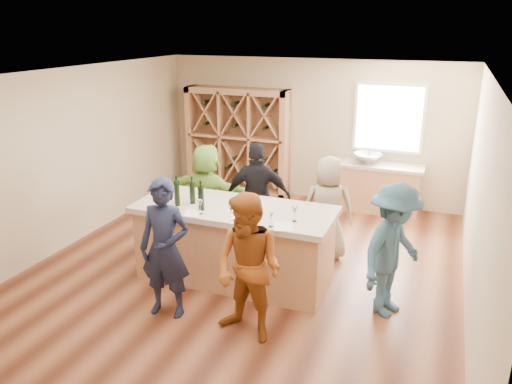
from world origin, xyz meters
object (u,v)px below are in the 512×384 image
(wine_rack, at_px, (238,141))
(wine_bottle_c, at_px, (192,193))
(wine_bottle_b, at_px, (177,196))
(person_far_right, at_px, (328,208))
(wine_bottle_d, at_px, (201,198))
(person_server, at_px, (393,251))
(person_near_left, at_px, (165,249))
(person_near_right, at_px, (249,269))
(wine_bottle_a, at_px, (177,192))
(tasting_counter_base, at_px, (235,246))
(person_far_left, at_px, (207,192))
(person_far_mid, at_px, (258,198))
(sink, at_px, (367,158))

(wine_rack, height_order, wine_bottle_c, wine_rack)
(wine_bottle_b, height_order, person_far_right, person_far_right)
(wine_bottle_c, xyz_separation_m, wine_bottle_d, (0.23, -0.18, 0.01))
(wine_rack, relative_size, person_far_right, 1.38)
(wine_bottle_c, xyz_separation_m, person_server, (2.71, -0.03, -0.39))
(wine_bottle_c, bearing_deg, person_near_left, -81.01)
(person_near_right, distance_m, person_far_right, 2.36)
(wine_bottle_a, relative_size, wine_bottle_b, 1.15)
(tasting_counter_base, relative_size, person_far_left, 1.61)
(wine_bottle_b, height_order, person_far_mid, person_far_mid)
(person_near_left, distance_m, person_server, 2.74)
(tasting_counter_base, distance_m, person_far_mid, 1.08)
(wine_bottle_a, distance_m, person_server, 2.94)
(person_near_right, bearing_deg, sink, 98.18)
(wine_bottle_a, height_order, person_far_mid, person_far_mid)
(person_server, height_order, person_far_left, person_server)
(person_near_left, height_order, person_far_mid, person_near_left)
(person_near_left, bearing_deg, person_server, 15.16)
(person_near_left, bearing_deg, wine_bottle_c, 92.84)
(person_far_mid, bearing_deg, wine_rack, -79.96)
(wine_bottle_c, xyz_separation_m, person_near_left, (0.16, -1.03, -0.36))
(wine_rack, distance_m, person_server, 5.15)
(tasting_counter_base, height_order, person_server, person_server)
(wine_bottle_b, bearing_deg, tasting_counter_base, 17.50)
(wine_rack, relative_size, person_server, 1.31)
(wine_bottle_a, distance_m, person_near_left, 1.09)
(wine_bottle_c, bearing_deg, person_far_mid, 63.68)
(wine_bottle_d, bearing_deg, person_far_left, 113.82)
(wine_bottle_b, distance_m, wine_bottle_d, 0.38)
(sink, height_order, person_far_mid, person_far_mid)
(wine_bottle_c, bearing_deg, person_near_right, -41.14)
(wine_rack, distance_m, person_far_right, 3.50)
(person_near_right, distance_m, person_server, 1.80)
(sink, height_order, wine_bottle_a, wine_bottle_a)
(sink, height_order, person_near_right, person_near_right)
(person_near_left, bearing_deg, person_far_left, 97.65)
(person_far_left, bearing_deg, person_near_right, 133.39)
(person_far_left, bearing_deg, wine_rack, -70.59)
(person_server, height_order, person_far_mid, person_far_mid)
(tasting_counter_base, bearing_deg, sink, 70.71)
(person_near_right, xyz_separation_m, person_far_right, (0.34, 2.33, -0.06))
(tasting_counter_base, distance_m, person_far_left, 1.52)
(wine_bottle_d, bearing_deg, wine_bottle_a, 164.55)
(person_far_right, bearing_deg, sink, -109.79)
(wine_bottle_a, distance_m, person_far_right, 2.27)
(sink, bearing_deg, person_server, -76.00)
(person_far_mid, relative_size, person_far_left, 1.08)
(person_far_right, bearing_deg, wine_bottle_b, 22.79)
(wine_bottle_b, relative_size, wine_bottle_c, 0.91)
(wine_rack, height_order, sink, wine_rack)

